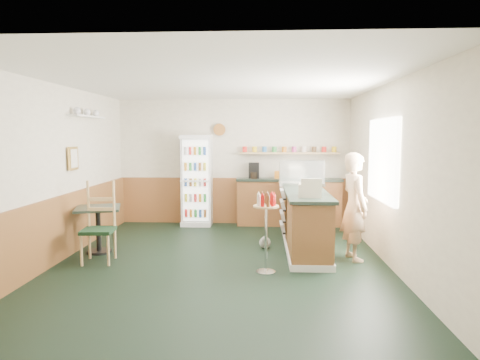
# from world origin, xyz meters

# --- Properties ---
(ground) EXTENTS (6.00, 6.00, 0.00)m
(ground) POSITION_xyz_m (0.00, 0.00, 0.00)
(ground) COLOR black
(ground) RESTS_ON ground
(room_envelope) EXTENTS (5.04, 6.02, 2.72)m
(room_envelope) POSITION_xyz_m (-0.23, 0.73, 1.52)
(room_envelope) COLOR beige
(room_envelope) RESTS_ON ground
(service_counter) EXTENTS (0.68, 3.01, 1.01)m
(service_counter) POSITION_xyz_m (1.35, 1.07, 0.46)
(service_counter) COLOR brown
(service_counter) RESTS_ON ground
(back_counter) EXTENTS (2.24, 0.42, 1.69)m
(back_counter) POSITION_xyz_m (1.19, 2.80, 0.55)
(back_counter) COLOR brown
(back_counter) RESTS_ON ground
(drinks_fridge) EXTENTS (0.64, 0.54, 1.94)m
(drinks_fridge) POSITION_xyz_m (-0.77, 2.74, 0.97)
(drinks_fridge) COLOR white
(drinks_fridge) RESTS_ON ground
(display_case) EXTENTS (0.81, 0.43, 0.46)m
(display_case) POSITION_xyz_m (1.35, 1.56, 1.24)
(display_case) COLOR silver
(display_case) RESTS_ON service_counter
(cash_register) EXTENTS (0.39, 0.40, 0.20)m
(cash_register) POSITION_xyz_m (1.35, 0.09, 1.11)
(cash_register) COLOR beige
(cash_register) RESTS_ON service_counter
(shopkeeper) EXTENTS (0.51, 0.63, 1.66)m
(shopkeeper) POSITION_xyz_m (2.05, 0.27, 0.83)
(shopkeeper) COLOR tan
(shopkeeper) RESTS_ON ground
(condiment_stand) EXTENTS (0.36, 0.36, 1.11)m
(condiment_stand) POSITION_xyz_m (0.69, -0.44, 0.76)
(condiment_stand) COLOR silver
(condiment_stand) RESTS_ON ground
(newspaper_rack) EXTENTS (0.10, 0.48, 0.76)m
(newspaper_rack) POSITION_xyz_m (0.99, 1.14, 0.61)
(newspaper_rack) COLOR black
(newspaper_rack) RESTS_ON ground
(cafe_table) EXTENTS (0.86, 0.86, 0.76)m
(cafe_table) POSITION_xyz_m (-2.05, 0.45, 0.54)
(cafe_table) COLOR black
(cafe_table) RESTS_ON ground
(cafe_chair) EXTENTS (0.50, 0.50, 1.23)m
(cafe_chair) POSITION_xyz_m (-1.85, 0.02, 0.64)
(cafe_chair) COLOR black
(cafe_chair) RESTS_ON ground
(dog_doorstop) EXTENTS (0.19, 0.25, 0.23)m
(dog_doorstop) POSITION_xyz_m (0.68, 0.85, 0.11)
(dog_doorstop) COLOR gray
(dog_doorstop) RESTS_ON ground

